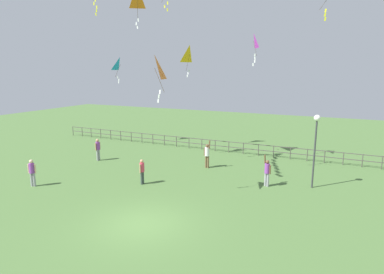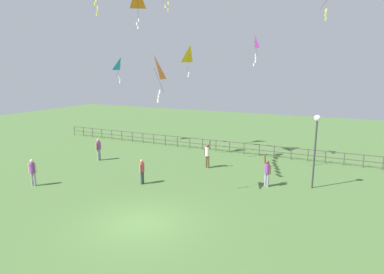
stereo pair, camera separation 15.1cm
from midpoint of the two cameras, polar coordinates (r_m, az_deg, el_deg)
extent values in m
plane|color=#4C7038|center=(15.21, -9.12, -14.83)|extent=(80.00, 80.00, 0.00)
cylinder|color=#38383D|center=(19.93, 20.44, -2.94)|extent=(0.10, 0.10, 3.96)
sphere|color=white|center=(19.53, 20.87, 3.13)|extent=(0.36, 0.36, 0.36)
cylinder|color=#99999E|center=(19.88, 12.53, -7.25)|extent=(0.14, 0.14, 0.81)
cylinder|color=#99999E|center=(19.81, 12.93, -7.34)|extent=(0.14, 0.14, 0.81)
cylinder|color=purple|center=(19.64, 12.82, -5.39)|extent=(0.30, 0.30, 0.57)
sphere|color=brown|center=(19.53, 12.87, -4.28)|extent=(0.22, 0.22, 0.22)
cylinder|color=brown|center=(19.63, 12.45, -3.83)|extent=(0.13, 0.18, 0.55)
cylinder|color=brown|center=(19.56, 13.32, -5.58)|extent=(0.09, 0.09, 0.54)
cylinder|color=#99999E|center=(25.74, -16.40, -3.09)|extent=(0.14, 0.14, 0.85)
cylinder|color=#99999E|center=(25.85, -16.13, -3.01)|extent=(0.14, 0.14, 0.85)
cylinder|color=purple|center=(25.63, -16.36, -1.48)|extent=(0.31, 0.31, 0.60)
sphere|color=tan|center=(25.54, -16.41, -0.58)|extent=(0.23, 0.23, 0.23)
cylinder|color=tan|center=(25.50, -16.69, -1.65)|extent=(0.09, 0.09, 0.57)
cylinder|color=tan|center=(25.77, -16.02, -1.47)|extent=(0.09, 0.09, 0.57)
cylinder|color=#99999E|center=(21.50, -26.09, -6.72)|extent=(0.14, 0.14, 0.83)
cylinder|color=#99999E|center=(21.58, -26.46, -6.69)|extent=(0.14, 0.14, 0.83)
cylinder|color=purple|center=(21.34, -26.44, -4.90)|extent=(0.30, 0.30, 0.58)
sphere|color=beige|center=(21.24, -26.54, -3.86)|extent=(0.22, 0.22, 0.22)
cylinder|color=beige|center=(21.25, -25.96, -5.03)|extent=(0.09, 0.09, 0.55)
cylinder|color=beige|center=(21.45, -26.90, -4.96)|extent=(0.09, 0.09, 0.55)
cylinder|color=#3F4C47|center=(19.90, -9.05, -7.14)|extent=(0.13, 0.13, 0.78)
cylinder|color=#3F4C47|center=(20.02, -8.81, -7.02)|extent=(0.13, 0.13, 0.78)
cylinder|color=#D83F59|center=(19.76, -8.99, -5.26)|extent=(0.28, 0.28, 0.55)
sphere|color=tan|center=(19.66, -9.02, -4.21)|extent=(0.21, 0.21, 0.21)
cylinder|color=tan|center=(19.62, -9.30, -5.50)|extent=(0.09, 0.09, 0.52)
cylinder|color=tan|center=(19.92, -8.68, -5.22)|extent=(0.09, 0.09, 0.52)
cylinder|color=brown|center=(22.90, 2.64, -4.40)|extent=(0.15, 0.15, 0.86)
cylinder|color=brown|center=(22.99, 2.28, -4.33)|extent=(0.15, 0.15, 0.86)
cylinder|color=white|center=(22.75, 2.47, -2.58)|extent=(0.32, 0.32, 0.61)
sphere|color=brown|center=(22.65, 2.48, -1.55)|extent=(0.23, 0.23, 0.23)
cylinder|color=brown|center=(22.48, 2.87, -1.35)|extent=(0.12, 0.17, 0.58)
cylinder|color=brown|center=(22.87, 2.02, -2.60)|extent=(0.09, 0.09, 0.58)
cylinder|color=#4C381E|center=(22.35, -9.74, 21.26)|extent=(0.41, 0.59, 1.34)
cube|color=white|center=(22.24, -9.61, 19.55)|extent=(0.09, 0.02, 0.20)
cube|color=white|center=(22.23, -9.94, 18.97)|extent=(0.08, 0.02, 0.20)
cube|color=white|center=(22.19, -9.74, 18.42)|extent=(0.11, 0.03, 0.21)
cube|color=yellow|center=(24.14, -4.49, 22.36)|extent=(0.09, 0.01, 0.20)
cube|color=yellow|center=(24.11, -5.00, 21.83)|extent=(0.10, 0.03, 0.21)
cube|color=yellow|center=(24.06, -4.53, 21.33)|extent=(0.09, 0.04, 0.20)
cube|color=yellow|center=(24.18, -16.75, 21.99)|extent=(0.12, 0.04, 0.21)
cube|color=yellow|center=(24.17, -16.99, 21.45)|extent=(0.11, 0.02, 0.21)
cube|color=yellow|center=(24.09, -16.53, 20.98)|extent=(0.08, 0.01, 0.20)
cube|color=yellow|center=(24.06, -16.56, 20.46)|extent=(0.10, 0.05, 0.20)
cube|color=yellow|center=(24.03, -16.67, 19.93)|extent=(0.10, 0.04, 0.20)
pyramid|color=#B22DB2|center=(24.09, 10.53, 16.23)|extent=(0.67, 0.92, 1.00)
cylinder|color=#4C381E|center=(24.08, 10.80, 15.03)|extent=(0.26, 0.15, 1.00)
cube|color=white|center=(24.06, 10.77, 13.92)|extent=(0.10, 0.03, 0.20)
cube|color=white|center=(24.05, 10.78, 13.40)|extent=(0.11, 0.02, 0.21)
cube|color=white|center=(24.05, 10.74, 12.88)|extent=(0.09, 0.04, 0.20)
cube|color=white|center=(24.02, 10.46, 12.36)|extent=(0.09, 0.02, 0.20)
pyramid|color=orange|center=(16.35, -6.87, 11.96)|extent=(0.76, 1.08, 1.19)
cylinder|color=#4C381E|center=(16.30, -6.01, 9.89)|extent=(0.46, 0.16, 1.19)
cube|color=white|center=(16.33, -5.91, 7.88)|extent=(0.09, 0.04, 0.20)
cube|color=white|center=(16.35, -6.10, 7.11)|extent=(0.11, 0.03, 0.21)
cube|color=white|center=(16.37, -6.21, 6.34)|extent=(0.09, 0.03, 0.20)
pyramid|color=yellow|center=(27.85, -0.55, 14.34)|extent=(0.79, 1.10, 1.40)
cylinder|color=#4C381E|center=(27.99, -0.89, 12.90)|extent=(0.45, 0.18, 1.40)
cube|color=white|center=(27.98, -0.68, 11.54)|extent=(0.08, 0.04, 0.20)
cube|color=white|center=(27.98, -0.87, 11.09)|extent=(0.12, 0.04, 0.21)
cube|color=white|center=(27.98, -1.00, 10.64)|extent=(0.10, 0.04, 0.20)
pyramid|color=#198CD1|center=(30.28, -12.60, 12.33)|extent=(0.65, 0.87, 1.14)
cylinder|color=#4C381E|center=(30.44, -13.02, 11.23)|extent=(0.61, 0.05, 1.14)
cube|color=white|center=(30.45, -13.04, 10.15)|extent=(0.10, 0.05, 0.20)
cube|color=white|center=(30.44, -12.83, 9.74)|extent=(0.11, 0.02, 0.21)
cube|color=white|center=(30.45, -12.87, 9.33)|extent=(0.08, 0.02, 0.20)
cube|color=yellow|center=(20.56, 22.16, 19.82)|extent=(0.12, 0.03, 0.21)
cube|color=yellow|center=(20.52, 22.07, 19.22)|extent=(0.11, 0.05, 0.21)
cube|color=yellow|center=(20.50, 22.10, 18.61)|extent=(0.11, 0.05, 0.21)
cylinder|color=#4C4742|center=(36.61, -20.24, 1.02)|extent=(0.06, 0.06, 0.95)
cylinder|color=#4C4742|center=(35.73, -18.81, 0.87)|extent=(0.06, 0.06, 0.95)
cylinder|color=#4C4742|center=(34.91, -17.38, 0.72)|extent=(0.06, 0.06, 0.95)
cylinder|color=#4C4742|center=(34.09, -15.84, 0.56)|extent=(0.06, 0.06, 0.95)
cylinder|color=#4C4742|center=(33.28, -14.19, 0.39)|extent=(0.06, 0.06, 0.95)
cylinder|color=#4C4742|center=(32.53, -12.53, 0.21)|extent=(0.06, 0.06, 0.95)
cylinder|color=#4C4742|center=(31.79, -10.73, 0.02)|extent=(0.06, 0.06, 0.95)
cylinder|color=#4C4742|center=(31.10, -8.91, -0.17)|extent=(0.06, 0.06, 0.95)
cylinder|color=#4C4742|center=(30.45, -7.02, -0.37)|extent=(0.06, 0.06, 0.95)
cylinder|color=#4C4742|center=(29.82, -5.01, -0.58)|extent=(0.06, 0.06, 0.95)
cylinder|color=#4C4742|center=(29.22, -2.89, -0.80)|extent=(0.06, 0.06, 0.95)
cylinder|color=#4C4742|center=(28.67, -0.68, -1.03)|extent=(0.06, 0.06, 0.95)
cylinder|color=#4C4742|center=(28.16, 1.58, -1.26)|extent=(0.06, 0.06, 0.95)
cylinder|color=#4C4742|center=(27.70, 3.92, -1.50)|extent=(0.06, 0.06, 0.95)
cylinder|color=#4C4742|center=(27.30, 6.30, -1.74)|extent=(0.06, 0.06, 0.95)
cylinder|color=#4C4742|center=(26.94, 8.80, -1.99)|extent=(0.06, 0.06, 0.95)
cylinder|color=#4C4742|center=(26.62, 11.40, -2.24)|extent=(0.06, 0.06, 0.95)
cylinder|color=#4C4742|center=(26.38, 13.92, -2.48)|extent=(0.06, 0.06, 0.95)
cylinder|color=#4C4742|center=(26.17, 16.69, -2.75)|extent=(0.06, 0.06, 0.95)
cylinder|color=#4C4742|center=(26.03, 19.38, -2.99)|extent=(0.06, 0.06, 0.95)
cylinder|color=#4C4742|center=(25.95, 22.05, -3.23)|extent=(0.06, 0.06, 0.95)
cylinder|color=#4C4742|center=(25.93, 24.83, -3.47)|extent=(0.06, 0.06, 0.95)
cylinder|color=#4C4742|center=(25.97, 27.54, -3.70)|extent=(0.06, 0.06, 0.95)
cylinder|color=#4C4742|center=(26.06, 30.20, -3.91)|extent=(0.06, 0.06, 0.95)
cube|color=#4C4742|center=(26.99, 7.74, -0.98)|extent=(36.00, 0.05, 0.05)
cube|color=#4C4742|center=(27.09, 7.71, -1.88)|extent=(36.00, 0.05, 0.05)
camera|label=1|loc=(0.08, -90.22, -0.04)|focal=30.44mm
camera|label=2|loc=(0.08, 89.78, 0.04)|focal=30.44mm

